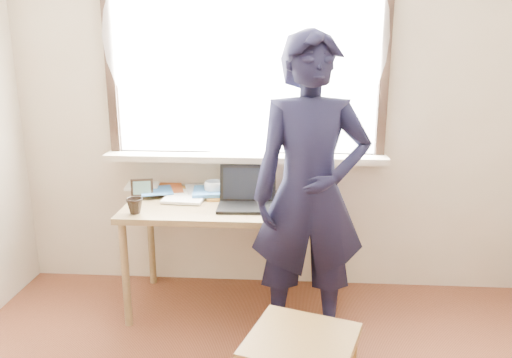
# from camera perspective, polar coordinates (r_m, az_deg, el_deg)

# --- Properties ---
(room_shell) EXTENTS (3.52, 4.02, 2.61)m
(room_shell) POSITION_cam_1_polar(r_m,az_deg,el_deg) (1.49, -0.49, 14.67)
(room_shell) COLOR beige
(room_shell) RESTS_ON ground
(desk) EXTENTS (1.30, 0.65, 0.70)m
(desk) POSITION_cam_1_polar(r_m,az_deg,el_deg) (3.11, -2.81, -4.11)
(desk) COLOR olive
(desk) RESTS_ON ground
(laptop) EXTENTS (0.35, 0.29, 0.24)m
(laptop) POSITION_cam_1_polar(r_m,az_deg,el_deg) (3.03, -1.02, -2.05)
(laptop) COLOR black
(laptop) RESTS_ON desk
(mug_white) EXTENTS (0.18, 0.18, 0.10)m
(mug_white) POSITION_cam_1_polar(r_m,az_deg,el_deg) (3.25, -4.83, -1.08)
(mug_white) COLOR white
(mug_white) RESTS_ON desk
(mug_dark) EXTENTS (0.14, 0.14, 0.09)m
(mug_dark) POSITION_cam_1_polar(r_m,az_deg,el_deg) (2.99, -13.68, -2.99)
(mug_dark) COLOR black
(mug_dark) RESTS_ON desk
(mouse) EXTENTS (0.10, 0.07, 0.04)m
(mouse) POSITION_cam_1_polar(r_m,az_deg,el_deg) (2.97, 4.98, -3.25)
(mouse) COLOR black
(mouse) RESTS_ON desk
(desk_clutter) EXTENTS (0.88, 0.47, 0.04)m
(desk_clutter) POSITION_cam_1_polar(r_m,az_deg,el_deg) (3.29, -7.68, -1.43)
(desk_clutter) COLOR #AF4D20
(desk_clutter) RESTS_ON desk
(book_a) EXTENTS (0.26, 0.31, 0.02)m
(book_a) POSITION_cam_1_polar(r_m,az_deg,el_deg) (3.34, -7.94, -1.35)
(book_a) COLOR white
(book_a) RESTS_ON desk
(book_b) EXTENTS (0.25, 0.27, 0.02)m
(book_b) POSITION_cam_1_polar(r_m,az_deg,el_deg) (3.32, 5.73, -1.46)
(book_b) COLOR white
(book_b) RESTS_ON desk
(picture_frame) EXTENTS (0.14, 0.04, 0.11)m
(picture_frame) POSITION_cam_1_polar(r_m,az_deg,el_deg) (3.29, -12.89, -1.11)
(picture_frame) COLOR black
(picture_frame) RESTS_ON desk
(work_chair) EXTENTS (0.55, 0.53, 0.45)m
(work_chair) POSITION_cam_1_polar(r_m,az_deg,el_deg) (2.26, 5.17, -19.11)
(work_chair) COLOR brown
(work_chair) RESTS_ON ground
(person) EXTENTS (0.66, 0.46, 1.73)m
(person) POSITION_cam_1_polar(r_m,az_deg,el_deg) (2.70, 6.19, -1.82)
(person) COLOR black
(person) RESTS_ON ground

